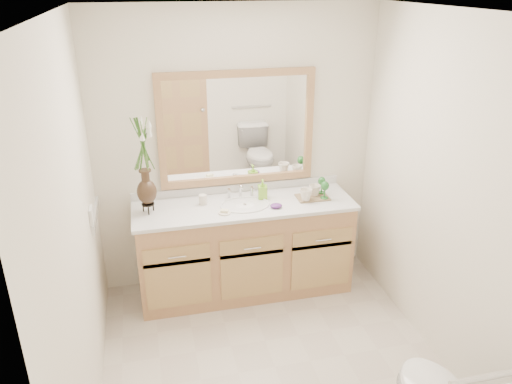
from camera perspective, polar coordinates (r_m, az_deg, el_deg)
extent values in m
plane|color=beige|center=(3.79, 2.17, -19.35)|extent=(2.60, 2.60, 0.00)
cube|color=white|center=(2.79, 2.96, 19.88)|extent=(2.40, 2.60, 0.02)
cube|color=white|center=(4.27, -2.19, 4.68)|extent=(2.40, 0.02, 2.40)
cube|color=white|center=(2.09, 12.65, -18.33)|extent=(2.40, 0.02, 2.40)
cube|color=white|center=(3.03, -19.97, -4.97)|extent=(0.02, 2.60, 2.40)
cube|color=white|center=(3.59, 21.28, -0.71)|extent=(0.02, 2.60, 2.40)
cube|color=tan|center=(4.35, -1.29, -6.54)|extent=(1.80, 0.55, 0.80)
cube|color=silver|center=(4.16, -1.34, -1.58)|extent=(1.84, 0.57, 0.03)
ellipsoid|color=white|center=(4.16, -1.28, -2.19)|extent=(0.38, 0.30, 0.12)
cylinder|color=silver|center=(4.27, -1.80, 0.15)|extent=(0.02, 0.02, 0.11)
cylinder|color=silver|center=(4.26, -3.12, -0.15)|extent=(0.02, 0.02, 0.08)
cylinder|color=silver|center=(4.30, -0.49, 0.09)|extent=(0.02, 0.02, 0.08)
cube|color=white|center=(4.19, -2.19, 7.26)|extent=(1.20, 0.01, 0.85)
cube|color=tan|center=(4.08, -2.27, 13.37)|extent=(1.32, 0.04, 0.06)
cube|color=tan|center=(4.34, -2.08, 1.45)|extent=(1.32, 0.04, 0.06)
cube|color=tan|center=(4.12, -10.85, 6.55)|extent=(0.06, 0.04, 0.85)
cube|color=tan|center=(4.35, 6.08, 7.73)|extent=(0.06, 0.04, 0.85)
cube|color=white|center=(3.81, -18.28, -2.53)|extent=(0.02, 0.12, 0.12)
cylinder|color=silver|center=(2.60, 26.60, -18.10)|extent=(0.55, 0.03, 0.03)
cylinder|color=black|center=(4.07, -12.25, -1.34)|extent=(0.10, 0.10, 0.01)
ellipsoid|color=#2F2014|center=(4.03, -12.37, 0.03)|extent=(0.16, 0.16, 0.20)
cylinder|color=#2F2014|center=(3.98, -12.53, 1.73)|extent=(0.06, 0.06, 0.09)
cylinder|color=#4C7A33|center=(3.90, -12.83, 4.98)|extent=(0.06, 0.06, 0.37)
cylinder|color=silver|center=(4.16, -6.09, -0.86)|extent=(0.06, 0.06, 0.08)
cylinder|color=silver|center=(3.99, -3.62, -2.38)|extent=(0.10, 0.10, 0.01)
cube|color=beige|center=(3.99, -3.63, -2.17)|extent=(0.07, 0.06, 0.02)
imported|color=#88CF30|center=(4.23, 0.75, 0.24)|extent=(0.08, 0.08, 0.15)
ellipsoid|color=#5C2879|center=(4.08, 2.31, -1.58)|extent=(0.12, 0.11, 0.03)
cube|color=brown|center=(4.29, 6.47, -0.61)|extent=(0.27, 0.18, 0.01)
imported|color=silver|center=(4.19, 5.71, -0.26)|extent=(0.11, 0.10, 0.11)
imported|color=silver|center=(4.29, 6.73, 0.25)|extent=(0.14, 0.14, 0.10)
cylinder|color=#236A28|center=(4.27, 7.81, -0.66)|extent=(0.06, 0.06, 0.01)
cylinder|color=#236A28|center=(4.25, 7.85, -0.06)|extent=(0.01, 0.01, 0.10)
ellipsoid|color=#236A28|center=(4.22, 7.89, 0.70)|extent=(0.07, 0.07, 0.08)
cylinder|color=#236A28|center=(4.37, 7.46, -0.05)|extent=(0.06, 0.06, 0.01)
cylinder|color=#236A28|center=(4.35, 7.49, 0.51)|extent=(0.01, 0.01, 0.09)
ellipsoid|color=#236A28|center=(4.33, 7.53, 1.22)|extent=(0.07, 0.07, 0.08)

